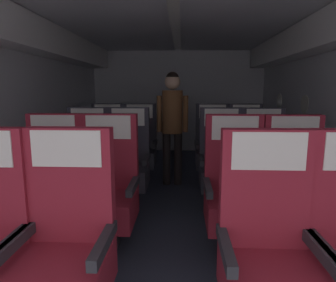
{
  "coord_description": "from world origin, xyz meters",
  "views": [
    {
      "loc": [
        0.09,
        0.14,
        1.33
      ],
      "look_at": [
        -0.06,
        3.25,
        0.78
      ],
      "focal_mm": 31.64,
      "sensor_mm": 36.0,
      "label": 1
    }
  ],
  "objects": [
    {
      "name": "flight_attendant",
      "position": [
        -0.04,
        4.19,
        0.96
      ],
      "size": [
        0.43,
        0.28,
        1.56
      ],
      "rotation": [
        0.0,
        0.0,
        3.29
      ],
      "color": "black",
      "rests_on": "ground"
    },
    {
      "name": "seat_b_left_aisle",
      "position": [
        -0.53,
        2.5,
        0.48
      ],
      "size": [
        0.51,
        0.5,
        1.12
      ],
      "color": "#38383D",
      "rests_on": "ground"
    },
    {
      "name": "seat_d_right_window",
      "position": [
        0.53,
        4.37,
        0.48
      ],
      "size": [
        0.51,
        0.5,
        1.12
      ],
      "color": "#38383D",
      "rests_on": "ground"
    },
    {
      "name": "seat_c_right_window",
      "position": [
        0.54,
        3.44,
        0.48
      ],
      "size": [
        0.51,
        0.5,
        1.12
      ],
      "color": "#38383D",
      "rests_on": "ground"
    },
    {
      "name": "seat_b_right_aisle",
      "position": [
        1.02,
        2.49,
        0.48
      ],
      "size": [
        0.51,
        0.5,
        1.12
      ],
      "color": "#38383D",
      "rests_on": "ground"
    },
    {
      "name": "seat_c_left_aisle",
      "position": [
        -0.53,
        3.44,
        0.48
      ],
      "size": [
        0.51,
        0.5,
        1.12
      ],
      "color": "#38383D",
      "rests_on": "ground"
    },
    {
      "name": "seat_a_right_window",
      "position": [
        0.54,
        1.56,
        0.48
      ],
      "size": [
        0.51,
        0.5,
        1.12
      ],
      "color": "#38383D",
      "rests_on": "ground"
    },
    {
      "name": "fuselage_shell",
      "position": [
        0.0,
        3.57,
        1.59
      ],
      "size": [
        3.77,
        6.62,
        2.19
      ],
      "color": "silver",
      "rests_on": "ground"
    },
    {
      "name": "ground",
      "position": [
        0.0,
        3.29,
        -0.01
      ],
      "size": [
        3.89,
        6.97,
        0.02
      ],
      "primitive_type": "cube",
      "color": "#2D3342"
    },
    {
      "name": "seat_d_left_aisle",
      "position": [
        -0.53,
        4.37,
        0.48
      ],
      "size": [
        0.51,
        0.5,
        1.12
      ],
      "color": "#38383D",
      "rests_on": "ground"
    },
    {
      "name": "seat_b_left_window",
      "position": [
        -1.01,
        2.51,
        0.48
      ],
      "size": [
        0.51,
        0.5,
        1.12
      ],
      "color": "#38383D",
      "rests_on": "ground"
    },
    {
      "name": "seat_c_right_aisle",
      "position": [
        1.01,
        3.42,
        0.48
      ],
      "size": [
        0.51,
        0.5,
        1.12
      ],
      "color": "#38383D",
      "rests_on": "ground"
    },
    {
      "name": "seat_a_left_aisle",
      "position": [
        -0.53,
        1.58,
        0.48
      ],
      "size": [
        0.51,
        0.5,
        1.12
      ],
      "color": "#38383D",
      "rests_on": "ground"
    },
    {
      "name": "seat_b_right_window",
      "position": [
        0.53,
        2.5,
        0.48
      ],
      "size": [
        0.51,
        0.5,
        1.12
      ],
      "color": "#38383D",
      "rests_on": "ground"
    },
    {
      "name": "seat_d_left_window",
      "position": [
        -1.01,
        4.38,
        0.48
      ],
      "size": [
        0.51,
        0.5,
        1.12
      ],
      "color": "#38383D",
      "rests_on": "ground"
    },
    {
      "name": "seat_d_right_aisle",
      "position": [
        1.02,
        4.38,
        0.48
      ],
      "size": [
        0.51,
        0.5,
        1.12
      ],
      "color": "#38383D",
      "rests_on": "ground"
    },
    {
      "name": "seat_c_left_window",
      "position": [
        -1.01,
        3.44,
        0.48
      ],
      "size": [
        0.51,
        0.5,
        1.12
      ],
      "color": "#38383D",
      "rests_on": "ground"
    }
  ]
}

